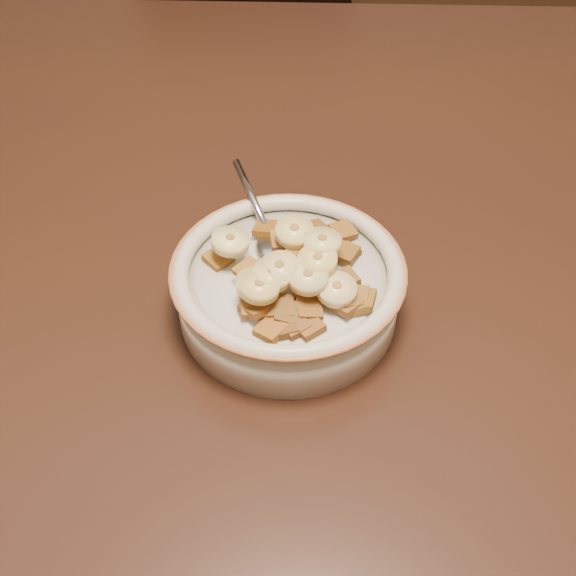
{
  "coord_description": "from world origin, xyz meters",
  "views": [
    {
      "loc": [
        0.21,
        -0.6,
        1.21
      ],
      "look_at": [
        0.2,
        -0.17,
        0.78
      ],
      "focal_mm": 45.0,
      "sensor_mm": 36.0,
      "label": 1
    }
  ],
  "objects_px": {
    "chair": "(241,97)",
    "cereal_bowl": "(288,294)",
    "table": "(98,202)",
    "spoon": "(276,249)"
  },
  "relations": [
    {
      "from": "chair",
      "to": "cereal_bowl",
      "type": "distance_m",
      "value": 0.86
    },
    {
      "from": "spoon",
      "to": "table",
      "type": "bearing_deg",
      "value": -58.76
    },
    {
      "from": "chair",
      "to": "spoon",
      "type": "height_order",
      "value": "chair"
    },
    {
      "from": "spoon",
      "to": "cereal_bowl",
      "type": "bearing_deg",
      "value": 90.0
    },
    {
      "from": "table",
      "to": "spoon",
      "type": "relative_size",
      "value": 31.44
    },
    {
      "from": "cereal_bowl",
      "to": "chair",
      "type": "bearing_deg",
      "value": 97.2
    },
    {
      "from": "table",
      "to": "cereal_bowl",
      "type": "distance_m",
      "value": 0.27
    },
    {
      "from": "chair",
      "to": "table",
      "type": "bearing_deg",
      "value": -95.87
    },
    {
      "from": "table",
      "to": "spoon",
      "type": "xyz_separation_m",
      "value": [
        0.19,
        -0.15,
        0.07
      ]
    },
    {
      "from": "chair",
      "to": "cereal_bowl",
      "type": "height_order",
      "value": "chair"
    }
  ]
}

